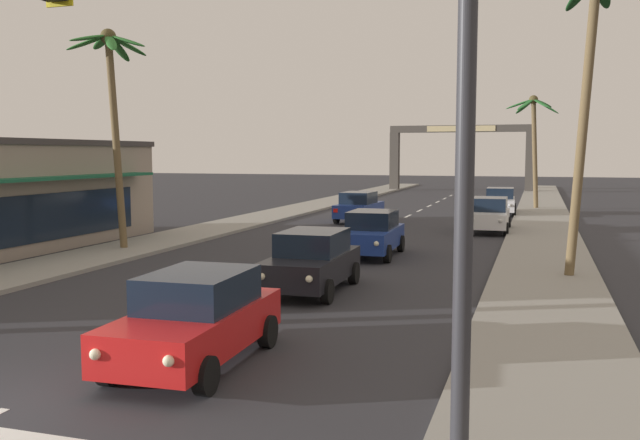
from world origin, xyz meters
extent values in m
cube|color=gray|center=(7.80, 20.00, 0.07)|extent=(3.20, 110.00, 0.14)
cube|color=gray|center=(-7.80, 20.00, 0.07)|extent=(3.20, 110.00, 0.14)
cube|color=silver|center=(0.00, 3.52, 0.00)|extent=(0.16, 2.00, 0.01)
cube|color=silver|center=(0.00, 7.83, 0.00)|extent=(0.16, 2.00, 0.01)
cube|color=silver|center=(0.00, 12.13, 0.00)|extent=(0.16, 2.00, 0.01)
cube|color=silver|center=(0.00, 16.44, 0.00)|extent=(0.16, 2.00, 0.01)
cube|color=silver|center=(0.00, 20.74, 0.00)|extent=(0.16, 2.00, 0.01)
cube|color=silver|center=(0.00, 25.05, 0.00)|extent=(0.16, 2.00, 0.01)
cube|color=silver|center=(0.00, 29.35, 0.00)|extent=(0.16, 2.00, 0.01)
cube|color=silver|center=(0.00, 33.66, 0.00)|extent=(0.16, 2.00, 0.01)
cube|color=silver|center=(0.00, 37.96, 0.00)|extent=(0.16, 2.00, 0.01)
cube|color=silver|center=(0.00, 42.27, 0.00)|extent=(0.16, 2.00, 0.01)
cube|color=silver|center=(0.00, 46.57, 0.00)|extent=(0.16, 2.00, 0.01)
cube|color=silver|center=(0.00, 50.88, 0.00)|extent=(0.16, 2.00, 0.01)
cube|color=silver|center=(0.00, 55.18, 0.00)|extent=(0.16, 2.00, 0.01)
cube|color=silver|center=(0.00, 59.49, 0.00)|extent=(0.16, 2.00, 0.01)
cube|color=silver|center=(0.00, 63.79, 0.00)|extent=(0.16, 2.00, 0.01)
cube|color=silver|center=(0.00, 68.10, 0.00)|extent=(0.16, 2.00, 0.01)
cylinder|color=#2D2D33|center=(6.72, 0.04, 3.72)|extent=(0.22, 0.22, 7.45)
cube|color=red|center=(1.70, 3.04, 0.68)|extent=(1.89, 4.35, 0.72)
cube|color=black|center=(1.69, 3.19, 1.36)|extent=(1.67, 2.25, 0.64)
cylinder|color=black|center=(2.60, 1.65, 0.32)|extent=(0.24, 0.65, 0.64)
cylinder|color=black|center=(0.88, 1.59, 0.32)|extent=(0.24, 0.65, 0.64)
cylinder|color=black|center=(2.52, 4.48, 0.32)|extent=(0.24, 0.65, 0.64)
cylinder|color=black|center=(0.79, 4.43, 0.32)|extent=(0.24, 0.65, 0.64)
sphere|color=#F9EFC6|center=(2.38, 0.89, 0.76)|extent=(0.18, 0.18, 0.18)
sphere|color=#F9EFC6|center=(1.15, 0.85, 0.76)|extent=(0.18, 0.18, 0.18)
cube|color=red|center=(2.29, 5.22, 0.78)|extent=(0.24, 0.07, 0.20)
cube|color=red|center=(0.97, 5.18, 0.78)|extent=(0.24, 0.07, 0.20)
cube|color=black|center=(1.60, 10.01, 0.68)|extent=(1.83, 4.33, 0.72)
cube|color=black|center=(1.60, 10.16, 1.36)|extent=(1.64, 2.23, 0.64)
cylinder|color=black|center=(2.49, 8.60, 0.32)|extent=(0.23, 0.64, 0.64)
cylinder|color=black|center=(0.76, 8.57, 0.32)|extent=(0.23, 0.64, 0.64)
cylinder|color=black|center=(2.44, 11.44, 0.32)|extent=(0.23, 0.64, 0.64)
cylinder|color=black|center=(0.72, 11.41, 0.32)|extent=(0.23, 0.64, 0.64)
sphere|color=#F9EFC6|center=(2.26, 7.85, 0.76)|extent=(0.18, 0.18, 0.18)
sphere|color=#F9EFC6|center=(1.02, 7.83, 0.76)|extent=(0.18, 0.18, 0.18)
cube|color=red|center=(2.23, 12.18, 0.78)|extent=(0.24, 0.06, 0.20)
cube|color=red|center=(0.91, 12.15, 0.78)|extent=(0.24, 0.06, 0.20)
cube|color=navy|center=(1.66, 16.97, 0.68)|extent=(1.87, 4.34, 0.72)
cube|color=black|center=(1.66, 17.12, 1.36)|extent=(1.65, 2.24, 0.64)
cylinder|color=black|center=(2.56, 15.58, 0.32)|extent=(0.24, 0.65, 0.64)
cylinder|color=black|center=(0.84, 15.53, 0.32)|extent=(0.24, 0.65, 0.64)
cylinder|color=black|center=(2.49, 18.41, 0.32)|extent=(0.24, 0.65, 0.64)
cylinder|color=black|center=(0.77, 18.37, 0.32)|extent=(0.24, 0.65, 0.64)
sphere|color=#F9EFC6|center=(2.34, 14.82, 0.76)|extent=(0.18, 0.18, 0.18)
sphere|color=#F9EFC6|center=(1.10, 14.79, 0.76)|extent=(0.18, 0.18, 0.18)
cube|color=red|center=(2.27, 19.15, 0.78)|extent=(0.24, 0.07, 0.20)
cube|color=red|center=(0.95, 19.12, 0.78)|extent=(0.24, 0.07, 0.20)
cube|color=navy|center=(-1.97, 29.36, 0.68)|extent=(1.94, 4.37, 0.72)
cube|color=black|center=(-1.97, 29.21, 1.36)|extent=(1.69, 2.27, 0.64)
cylinder|color=black|center=(-2.77, 30.82, 0.32)|extent=(0.25, 0.65, 0.64)
cylinder|color=black|center=(-1.05, 30.74, 0.32)|extent=(0.25, 0.65, 0.64)
cylinder|color=black|center=(-2.89, 27.98, 0.32)|extent=(0.25, 0.65, 0.64)
cylinder|color=black|center=(-1.17, 27.91, 0.32)|extent=(0.25, 0.65, 0.64)
sphere|color=#B2B2AD|center=(-2.49, 31.56, 0.76)|extent=(0.18, 0.18, 0.18)
sphere|color=#B2B2AD|center=(-1.26, 31.51, 0.76)|extent=(0.18, 0.18, 0.18)
cube|color=red|center=(-2.72, 27.23, 0.78)|extent=(0.24, 0.07, 0.20)
cube|color=red|center=(-1.40, 27.18, 0.78)|extent=(0.24, 0.07, 0.20)
cube|color=silver|center=(5.29, 26.29, 0.68)|extent=(1.78, 4.31, 0.72)
cube|color=black|center=(5.29, 26.44, 1.36)|extent=(1.61, 2.21, 0.64)
cylinder|color=black|center=(6.16, 24.87, 0.32)|extent=(0.22, 0.64, 0.64)
cylinder|color=black|center=(4.44, 24.87, 0.32)|extent=(0.22, 0.64, 0.64)
cylinder|color=black|center=(6.15, 27.71, 0.32)|extent=(0.22, 0.64, 0.64)
cylinder|color=black|center=(4.42, 27.70, 0.32)|extent=(0.22, 0.64, 0.64)
sphere|color=#B2B2AD|center=(5.93, 24.12, 0.76)|extent=(0.18, 0.18, 0.18)
sphere|color=#B2B2AD|center=(4.69, 24.12, 0.76)|extent=(0.18, 0.18, 0.18)
cube|color=red|center=(5.94, 28.45, 0.78)|extent=(0.24, 0.06, 0.20)
cube|color=red|center=(4.62, 28.45, 0.78)|extent=(0.24, 0.06, 0.20)
cube|color=silver|center=(5.28, 36.17, 0.68)|extent=(1.90, 4.36, 0.72)
cube|color=black|center=(5.27, 36.32, 1.36)|extent=(1.67, 2.25, 0.64)
cylinder|color=black|center=(6.19, 34.79, 0.32)|extent=(0.24, 0.65, 0.64)
cylinder|color=black|center=(4.46, 34.73, 0.32)|extent=(0.24, 0.65, 0.64)
cylinder|color=black|center=(6.09, 37.62, 0.32)|extent=(0.24, 0.65, 0.64)
cylinder|color=black|center=(4.37, 37.56, 0.32)|extent=(0.24, 0.65, 0.64)
sphere|color=#B2B2AD|center=(5.97, 34.03, 0.76)|extent=(0.18, 0.18, 0.18)
sphere|color=#B2B2AD|center=(4.73, 33.99, 0.76)|extent=(0.18, 0.18, 0.18)
cube|color=red|center=(5.87, 38.36, 0.78)|extent=(0.24, 0.07, 0.20)
cube|color=red|center=(4.55, 38.31, 0.78)|extent=(0.24, 0.07, 0.20)
cylinder|color=brown|center=(-8.13, 15.38, 4.11)|extent=(0.74, 0.28, 8.21)
ellipsoid|color=#2D702D|center=(-7.56, 15.38, 8.07)|extent=(1.63, 0.40, 0.63)
ellipsoid|color=#2D702D|center=(-7.92, 16.01, 7.99)|extent=(1.23, 1.53, 0.77)
ellipsoid|color=#2D702D|center=(-8.38, 16.11, 7.91)|extent=(0.47, 1.54, 0.93)
ellipsoid|color=#2D702D|center=(-9.01, 15.87, 8.14)|extent=(1.57, 1.31, 0.47)
ellipsoid|color=#2D702D|center=(-9.04, 15.02, 8.02)|extent=(1.61, 1.09, 0.72)
ellipsoid|color=#2D702D|center=(-8.68, 14.64, 8.12)|extent=(1.03, 1.67, 0.53)
ellipsoid|color=#2D702D|center=(-7.87, 14.82, 7.94)|extent=(1.32, 1.43, 0.88)
sphere|color=#4C4223|center=(-8.35, 15.38, 8.26)|extent=(0.60, 0.60, 0.60)
cylinder|color=brown|center=(8.72, 14.09, 4.46)|extent=(0.76, 0.28, 8.92)
cylinder|color=brown|center=(7.23, 40.97, 3.66)|extent=(0.68, 0.31, 7.33)
ellipsoid|color=#236028|center=(7.86, 40.94, 6.93)|extent=(1.71, 0.45, 1.12)
ellipsoid|color=#236028|center=(7.64, 41.68, 7.18)|extent=(1.51, 1.70, 0.63)
ellipsoid|color=#236028|center=(6.48, 41.59, 6.98)|extent=(1.48, 1.56, 1.01)
ellipsoid|color=#236028|center=(6.17, 40.77, 7.10)|extent=(1.88, 0.79, 0.78)
ellipsoid|color=#236028|center=(6.57, 40.25, 7.04)|extent=(1.33, 1.72, 0.91)
ellipsoid|color=#236028|center=(7.58, 40.26, 7.08)|extent=(1.41, 1.71, 0.82)
sphere|color=#4C4223|center=(7.05, 40.97, 7.38)|extent=(0.60, 0.60, 0.60)
cube|color=#195B3D|center=(-9.76, 11.42, 2.89)|extent=(1.00, 16.99, 0.12)
cube|color=black|center=(-10.19, 11.42, 1.40)|extent=(0.06, 15.99, 1.80)
cube|color=#423D38|center=(-6.70, 62.70, 2.95)|extent=(0.90, 0.90, 5.90)
cube|color=#423D38|center=(6.70, 62.70, 2.95)|extent=(0.90, 0.90, 5.90)
cube|color=#423D38|center=(0.00, 62.70, 6.25)|extent=(14.30, 0.60, 0.70)
cube|color=tan|center=(0.00, 62.38, 6.25)|extent=(6.70, 0.08, 0.56)
camera|label=1|loc=(7.52, -7.93, 3.82)|focal=38.86mm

